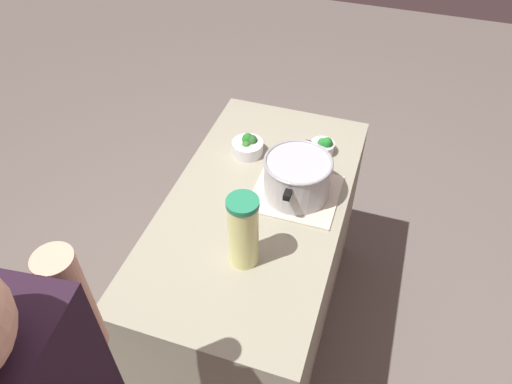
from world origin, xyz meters
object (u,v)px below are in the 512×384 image
object	(u,v)px
cooking_pot	(297,176)
broccoli_bowl_center	(248,146)
lemonade_pitcher	(243,231)
broccoli_bowl_front	(323,146)

from	to	relation	value
cooking_pot	broccoli_bowl_center	bearing A→B (deg)	-124.90
lemonade_pitcher	broccoli_bowl_front	world-z (taller)	lemonade_pitcher
cooking_pot	lemonade_pitcher	distance (m)	0.37
lemonade_pitcher	broccoli_bowl_front	xyz separation A→B (m)	(-0.63, 0.13, -0.11)
lemonade_pitcher	broccoli_bowl_front	distance (m)	0.65
broccoli_bowl_front	cooking_pot	bearing A→B (deg)	-8.69
cooking_pot	lemonade_pitcher	xyz separation A→B (m)	(0.36, -0.09, 0.05)
cooking_pot	broccoli_bowl_front	size ratio (longest dim) A/B	3.17
cooking_pot	lemonade_pitcher	world-z (taller)	lemonade_pitcher
broccoli_bowl_front	broccoli_bowl_center	size ratio (longest dim) A/B	0.78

